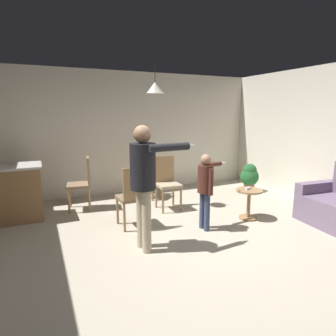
{
  "coord_description": "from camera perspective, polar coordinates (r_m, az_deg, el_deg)",
  "views": [
    {
      "loc": [
        -1.86,
        -3.14,
        1.83
      ],
      "look_at": [
        -0.11,
        0.69,
        1.0
      ],
      "focal_mm": 30.72,
      "sensor_mm": 36.0,
      "label": 1
    }
  ],
  "objects": [
    {
      "name": "person_child",
      "position": [
        4.45,
        7.52,
        -3.06
      ],
      "size": [
        0.61,
        0.38,
        1.2
      ],
      "rotation": [
        0.0,
        0.0,
        -1.49
      ],
      "color": "#384260",
      "rests_on": "ground"
    },
    {
      "name": "dining_chair_by_counter",
      "position": [
        5.63,
        -16.59,
        -2.52
      ],
      "size": [
        0.48,
        0.48,
        1.0
      ],
      "rotation": [
        0.0,
        0.0,
        1.41
      ],
      "color": "#99754C",
      "rests_on": "ground"
    },
    {
      "name": "potted_plant_corner",
      "position": [
        6.93,
        15.86,
        -1.56
      ],
      "size": [
        0.42,
        0.42,
        0.65
      ],
      "color": "brown",
      "rests_on": "ground"
    },
    {
      "name": "spare_remote_on_table",
      "position": [
        5.11,
        15.64,
        -3.92
      ],
      "size": [
        0.13,
        0.07,
        0.04
      ],
      "primitive_type": "cube",
      "rotation": [
        0.0,
        0.0,
        1.83
      ],
      "color": "white",
      "rests_on": "side_table_by_couch"
    },
    {
      "name": "dining_chair_near_wall",
      "position": [
        6.18,
        -4.37,
        -0.87
      ],
      "size": [
        0.59,
        0.59,
        1.0
      ],
      "rotation": [
        0.0,
        0.0,
        3.82
      ],
      "color": "#99754C",
      "rests_on": "ground"
    },
    {
      "name": "ceiling_light_pendant",
      "position": [
        5.35,
        -2.61,
        15.65
      ],
      "size": [
        0.32,
        0.32,
        0.55
      ],
      "color": "silver"
    },
    {
      "name": "kitchen_counter",
      "position": [
        5.53,
        -29.97,
        -4.52
      ],
      "size": [
        1.26,
        0.66,
        0.95
      ],
      "color": "olive",
      "rests_on": "ground"
    },
    {
      "name": "side_table_by_couch",
      "position": [
        5.16,
        15.75,
        -6.22
      ],
      "size": [
        0.44,
        0.44,
        0.52
      ],
      "color": "#99754C",
      "rests_on": "ground"
    },
    {
      "name": "dining_chair_centre_back",
      "position": [
        5.45,
        -0.25,
        -2.49
      ],
      "size": [
        0.44,
        0.44,
        1.0
      ],
      "rotation": [
        0.0,
        0.0,
        3.1
      ],
      "color": "#99754C",
      "rests_on": "ground"
    },
    {
      "name": "dining_chair_spare",
      "position": [
        4.57,
        -7.03,
        -5.26
      ],
      "size": [
        0.43,
        0.43,
        1.0
      ],
      "rotation": [
        0.0,
        0.0,
        0.04
      ],
      "color": "#99754C",
      "rests_on": "ground"
    },
    {
      "name": "person_adult",
      "position": [
        3.71,
        -4.8,
        -1.28
      ],
      "size": [
        0.84,
        0.48,
        1.67
      ],
      "rotation": [
        0.0,
        0.0,
        -1.49
      ],
      "color": "tan",
      "rests_on": "ground"
    },
    {
      "name": "ground",
      "position": [
        4.09,
        5.61,
        -15.51
      ],
      "size": [
        7.68,
        7.68,
        0.0
      ],
      "primitive_type": "plane",
      "color": "#B2A893"
    },
    {
      "name": "wall_back",
      "position": [
        6.63,
        -8.29,
        6.88
      ],
      "size": [
        6.4,
        0.1,
        2.7
      ],
      "primitive_type": "cube",
      "color": "silver",
      "rests_on": "ground"
    }
  ]
}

